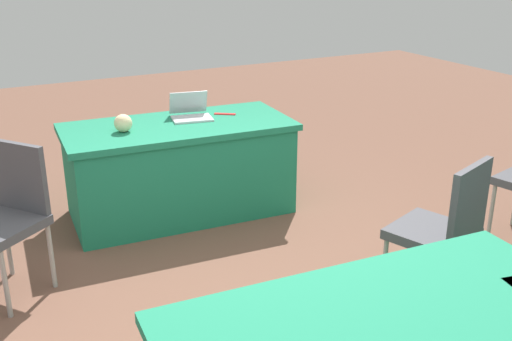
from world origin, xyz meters
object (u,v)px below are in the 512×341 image
at_px(yarn_ball, 123,123).
at_px(scissors_red, 225,114).
at_px(laptop_silver, 191,113).
at_px(chair_aisle, 8,211).
at_px(chair_back_row, 445,226).
at_px(table_foreground, 180,169).

xyz_separation_m(yarn_ball, scissors_red, (-0.90, -0.10, -0.06)).
xyz_separation_m(laptop_silver, scissors_red, (-0.29, 0.03, -0.04)).
height_order(chair_aisle, laptop_silver, laptop_silver).
bearing_deg(laptop_silver, yarn_ball, 22.51).
relative_size(chair_back_row, yarn_ball, 7.10).
relative_size(chair_aisle, laptop_silver, 2.64).
distance_m(table_foreground, yarn_ball, 0.63).
height_order(laptop_silver, yarn_ball, laptop_silver).
bearing_deg(scissors_red, chair_back_row, -44.42).
height_order(chair_aisle, yarn_ball, chair_aisle).
bearing_deg(chair_back_row, table_foreground, 92.85).
relative_size(chair_back_row, scissors_red, 5.42).
xyz_separation_m(table_foreground, laptop_silver, (-0.16, -0.11, 0.42)).
xyz_separation_m(chair_aisle, chair_back_row, (-2.23, 1.43, 0.01)).
relative_size(table_foreground, scissors_red, 10.35).
distance_m(table_foreground, scissors_red, 0.60).
bearing_deg(laptop_silver, chair_back_row, 118.37).
distance_m(chair_back_row, yarn_ball, 2.46).
distance_m(table_foreground, chair_back_row, 2.26).
bearing_deg(table_foreground, chair_back_row, 112.50).
relative_size(laptop_silver, scissors_red, 2.03).
height_order(laptop_silver, scissors_red, laptop_silver).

